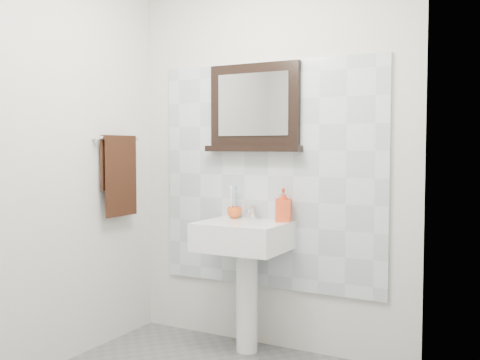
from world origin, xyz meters
name	(u,v)px	position (x,y,z in m)	size (l,w,h in m)	color
back_wall	(270,160)	(0.00, 1.10, 1.25)	(2.00, 0.01, 2.50)	silver
left_wall	(32,162)	(-1.00, 0.00, 1.25)	(0.01, 2.20, 2.50)	silver
right_wall	(375,169)	(1.00, 0.00, 1.25)	(0.01, 2.20, 2.50)	silver
splashback	(269,176)	(0.00, 1.09, 1.15)	(1.60, 0.02, 1.50)	silver
pedestal_sink	(244,250)	(-0.08, 0.87, 0.68)	(0.55, 0.44, 0.96)	white
toothbrush_cup	(234,212)	(-0.22, 1.01, 0.90)	(0.10, 0.10, 0.08)	#F0591C
toothbrushes	(234,200)	(-0.22, 1.01, 0.98)	(0.05, 0.04, 0.21)	white
soap_dispenser	(283,205)	(0.14, 1.01, 0.97)	(0.10, 0.10, 0.22)	red
framed_mirror	(254,110)	(-0.09, 1.06, 1.59)	(0.69, 0.11, 0.58)	black
towel_bar	(118,138)	(-0.95, 0.69, 1.40)	(0.07, 0.40, 0.03)	silver
hand_towel	(119,169)	(-0.94, 0.69, 1.19)	(0.06, 0.30, 0.55)	black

